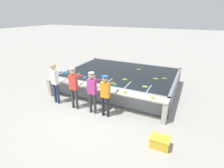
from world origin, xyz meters
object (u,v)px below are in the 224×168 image
Objects in this scene: crate at (160,142)px; banana_bunch_floating_5 at (93,79)px; worker_2 at (92,89)px; banana_bunch_ledge_2 at (107,89)px; worker_1 at (74,84)px; worker_0 at (55,79)px; banana_bunch_floating_2 at (145,87)px; banana_bunch_ledge_1 at (153,98)px; banana_bunch_ledge_0 at (125,92)px; banana_bunch_floating_0 at (164,79)px; banana_bunch_floating_4 at (139,69)px; banana_bunch_floating_1 at (125,79)px; worker_3 at (106,92)px; knife_0 at (120,90)px; banana_bunch_floating_3 at (156,79)px.

banana_bunch_floating_5 is at bearing 149.01° from crate.
worker_2 is 0.62m from banana_bunch_ledge_2.
banana_bunch_ledge_2 is at bearing 21.86° from worker_1.
worker_2 is 3.00× the size of crate.
worker_0 is 2.24m from banana_bunch_ledge_2.
banana_bunch_floating_2 is (3.43, 1.33, -0.20)m from worker_0.
banana_bunch_floating_5 is 1.00× the size of banana_bunch_ledge_1.
banana_bunch_floating_2 is 1.00m from banana_bunch_ledge_0.
banana_bunch_floating_0 is 0.50× the size of crate.
banana_bunch_floating_4 is 3.28m from banana_bunch_ledge_1.
banana_bunch_ledge_0 is 1.03m from banana_bunch_ledge_1.
worker_2 is 1.87m from banana_bunch_floating_1.
banana_bunch_ledge_2 is (2.18, 0.44, -0.20)m from worker_0.
worker_3 is 4.80× the size of knife_0.
banana_bunch_floating_4 is at bearing 137.16° from banana_bunch_floating_3.
banana_bunch_floating_4 is 2.98m from banana_bunch_ledge_0.
knife_0 is at bearing -77.98° from banana_bunch_floating_1.
worker_0 is at bearing 179.07° from worker_2.
crate is (3.46, -2.08, -0.70)m from banana_bunch_floating_5.
worker_2 reaches higher than crate.
banana_bunch_floating_3 is at bearing 33.73° from worker_0.
worker_3 is 0.70m from knife_0.
worker_0 is at bearing -158.76° from banana_bunch_floating_2.
banana_bunch_ledge_1 is 1.00× the size of banana_bunch_ledge_2.
worker_1 is 6.02× the size of banana_bunch_floating_5.
worker_1 is at bearing -170.20° from banana_bunch_ledge_1.
banana_bunch_ledge_2 is (1.20, 0.48, -0.17)m from worker_1.
knife_0 is at bearing -137.59° from banana_bunch_floating_2.
worker_3 is at bearing -121.63° from banana_bunch_floating_0.
crate is (2.00, -4.28, -0.70)m from banana_bunch_floating_4.
banana_bunch_floating_5 is (-2.36, -0.11, 0.00)m from banana_bunch_floating_2.
worker_2 reaches higher than banana_bunch_floating_3.
worker_2 is at bearing -129.46° from banana_bunch_floating_0.
knife_0 is at bearing 142.43° from crate.
banana_bunch_floating_1 reaches higher than knife_0.
banana_bunch_ledge_0 is 1.00× the size of banana_bunch_ledge_2.
banana_bunch_floating_1 is at bearing 158.81° from banana_bunch_floating_2.
banana_bunch_ledge_2 is at bearing -160.00° from knife_0.
banana_bunch_floating_2 is (1.63, 1.36, -0.14)m from worker_2.
banana_bunch_ledge_0 reaches higher than crate.
worker_3 reaches higher than banana_bunch_floating_2.
banana_bunch_floating_5 is 2.98m from banana_bunch_ledge_1.
worker_3 is 0.51m from banana_bunch_ledge_2.
banana_bunch_floating_0 is 1.80m from banana_bunch_floating_1.
banana_bunch_floating_4 is at bearing 83.33° from banana_bunch_ledge_2.
banana_bunch_floating_3 is 2.06m from knife_0.
worker_3 is at bearing -128.47° from banana_bunch_floating_2.
worker_2 is 2.13m from banana_bunch_floating_2.
banana_bunch_floating_5 is (-1.29, 1.25, -0.10)m from worker_3.
banana_bunch_floating_1 is 0.99× the size of banana_bunch_floating_2.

